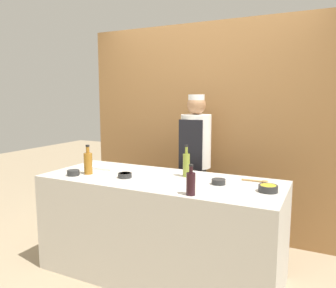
{
  "coord_description": "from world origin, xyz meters",
  "views": [
    {
      "loc": [
        1.29,
        -2.45,
        1.57
      ],
      "look_at": [
        0.0,
        0.17,
        1.16
      ],
      "focal_mm": 35.0,
      "sensor_mm": 36.0,
      "label": 1
    }
  ],
  "objects_px": {
    "bottle_oil": "(186,164)",
    "bottle_amber": "(88,163)",
    "cutting_board": "(106,167)",
    "sauce_bowl_brown": "(218,181)",
    "chef_center": "(196,164)",
    "wooden_spoon": "(258,181)",
    "bottle_wine": "(191,183)",
    "sauce_bowl_green": "(125,175)",
    "sauce_bowl_purple": "(73,172)",
    "sauce_bowl_yellow": "(268,188)"
  },
  "relations": [
    {
      "from": "cutting_board",
      "to": "bottle_wine",
      "type": "distance_m",
      "value": 1.22
    },
    {
      "from": "chef_center",
      "to": "bottle_amber",
      "type": "bearing_deg",
      "value": -128.74
    },
    {
      "from": "bottle_wine",
      "to": "bottle_amber",
      "type": "distance_m",
      "value": 1.11
    },
    {
      "from": "sauce_bowl_yellow",
      "to": "chef_center",
      "type": "xyz_separation_m",
      "value": [
        -0.87,
        0.75,
        -0.03
      ]
    },
    {
      "from": "cutting_board",
      "to": "bottle_oil",
      "type": "relative_size",
      "value": 1.02
    },
    {
      "from": "sauce_bowl_purple",
      "to": "sauce_bowl_yellow",
      "type": "distance_m",
      "value": 1.68
    },
    {
      "from": "cutting_board",
      "to": "wooden_spoon",
      "type": "xyz_separation_m",
      "value": [
        1.48,
        0.09,
        0.0
      ]
    },
    {
      "from": "sauce_bowl_brown",
      "to": "bottle_amber",
      "type": "height_order",
      "value": "bottle_amber"
    },
    {
      "from": "cutting_board",
      "to": "wooden_spoon",
      "type": "relative_size",
      "value": 1.33
    },
    {
      "from": "sauce_bowl_brown",
      "to": "bottle_wine",
      "type": "relative_size",
      "value": 0.5
    },
    {
      "from": "sauce_bowl_yellow",
      "to": "bottle_oil",
      "type": "xyz_separation_m",
      "value": [
        -0.73,
        0.17,
        0.08
      ]
    },
    {
      "from": "sauce_bowl_yellow",
      "to": "chef_center",
      "type": "distance_m",
      "value": 1.15
    },
    {
      "from": "bottle_amber",
      "to": "sauce_bowl_purple",
      "type": "bearing_deg",
      "value": -129.89
    },
    {
      "from": "sauce_bowl_green",
      "to": "bottle_oil",
      "type": "height_order",
      "value": "bottle_oil"
    },
    {
      "from": "cutting_board",
      "to": "sauce_bowl_brown",
      "type": "bearing_deg",
      "value": -5.65
    },
    {
      "from": "sauce_bowl_green",
      "to": "sauce_bowl_purple",
      "type": "bearing_deg",
      "value": -163.88
    },
    {
      "from": "sauce_bowl_brown",
      "to": "chef_center",
      "type": "xyz_separation_m",
      "value": [
        -0.47,
        0.71,
        -0.03
      ]
    },
    {
      "from": "sauce_bowl_green",
      "to": "wooden_spoon",
      "type": "relative_size",
      "value": 0.56
    },
    {
      "from": "sauce_bowl_brown",
      "to": "cutting_board",
      "type": "relative_size",
      "value": 0.38
    },
    {
      "from": "bottle_amber",
      "to": "wooden_spoon",
      "type": "bearing_deg",
      "value": 14.97
    },
    {
      "from": "sauce_bowl_brown",
      "to": "chef_center",
      "type": "height_order",
      "value": "chef_center"
    },
    {
      "from": "sauce_bowl_brown",
      "to": "bottle_amber",
      "type": "relative_size",
      "value": 0.41
    },
    {
      "from": "sauce_bowl_green",
      "to": "wooden_spoon",
      "type": "distance_m",
      "value": 1.13
    },
    {
      "from": "sauce_bowl_brown",
      "to": "bottle_oil",
      "type": "distance_m",
      "value": 0.37
    },
    {
      "from": "sauce_bowl_yellow",
      "to": "sauce_bowl_green",
      "type": "xyz_separation_m",
      "value": [
        -1.2,
        -0.1,
        -0.01
      ]
    },
    {
      "from": "sauce_bowl_brown",
      "to": "sauce_bowl_yellow",
      "type": "relative_size",
      "value": 0.78
    },
    {
      "from": "sauce_bowl_brown",
      "to": "sauce_bowl_yellow",
      "type": "bearing_deg",
      "value": -6.22
    },
    {
      "from": "wooden_spoon",
      "to": "chef_center",
      "type": "distance_m",
      "value": 0.89
    },
    {
      "from": "sauce_bowl_green",
      "to": "wooden_spoon",
      "type": "bearing_deg",
      "value": 18.41
    },
    {
      "from": "chef_center",
      "to": "sauce_bowl_yellow",
      "type": "bearing_deg",
      "value": -40.73
    },
    {
      "from": "cutting_board",
      "to": "bottle_oil",
      "type": "xyz_separation_m",
      "value": [
        0.87,
        0.01,
        0.1
      ]
    },
    {
      "from": "bottle_amber",
      "to": "sauce_bowl_yellow",
      "type": "bearing_deg",
      "value": 4.81
    },
    {
      "from": "bottle_wine",
      "to": "wooden_spoon",
      "type": "bearing_deg",
      "value": 58.24
    },
    {
      "from": "cutting_board",
      "to": "chef_center",
      "type": "bearing_deg",
      "value": 38.72
    },
    {
      "from": "sauce_bowl_yellow",
      "to": "bottle_wine",
      "type": "distance_m",
      "value": 0.59
    },
    {
      "from": "sauce_bowl_green",
      "to": "bottle_amber",
      "type": "xyz_separation_m",
      "value": [
        -0.38,
        -0.03,
        0.08
      ]
    },
    {
      "from": "sauce_bowl_brown",
      "to": "cutting_board",
      "type": "distance_m",
      "value": 1.21
    },
    {
      "from": "sauce_bowl_purple",
      "to": "wooden_spoon",
      "type": "relative_size",
      "value": 0.51
    },
    {
      "from": "sauce_bowl_yellow",
      "to": "bottle_amber",
      "type": "xyz_separation_m",
      "value": [
        -1.58,
        -0.13,
        0.08
      ]
    },
    {
      "from": "wooden_spoon",
      "to": "sauce_bowl_green",
      "type": "bearing_deg",
      "value": -161.59
    },
    {
      "from": "sauce_bowl_green",
      "to": "bottle_wine",
      "type": "height_order",
      "value": "bottle_wine"
    },
    {
      "from": "sauce_bowl_yellow",
      "to": "chef_center",
      "type": "height_order",
      "value": "chef_center"
    },
    {
      "from": "sauce_bowl_green",
      "to": "wooden_spoon",
      "type": "height_order",
      "value": "sauce_bowl_green"
    },
    {
      "from": "sauce_bowl_yellow",
      "to": "cutting_board",
      "type": "xyz_separation_m",
      "value": [
        -1.6,
        0.16,
        -0.02
      ]
    },
    {
      "from": "bottle_wine",
      "to": "bottle_amber",
      "type": "bearing_deg",
      "value": 169.87
    },
    {
      "from": "cutting_board",
      "to": "bottle_amber",
      "type": "height_order",
      "value": "bottle_amber"
    },
    {
      "from": "bottle_wine",
      "to": "sauce_bowl_green",
      "type": "bearing_deg",
      "value": 162.47
    },
    {
      "from": "sauce_bowl_purple",
      "to": "sauce_bowl_yellow",
      "type": "bearing_deg",
      "value": 8.08
    },
    {
      "from": "bottle_oil",
      "to": "bottle_amber",
      "type": "relative_size",
      "value": 1.05
    },
    {
      "from": "sauce_bowl_yellow",
      "to": "sauce_bowl_brown",
      "type": "bearing_deg",
      "value": 173.78
    }
  ]
}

